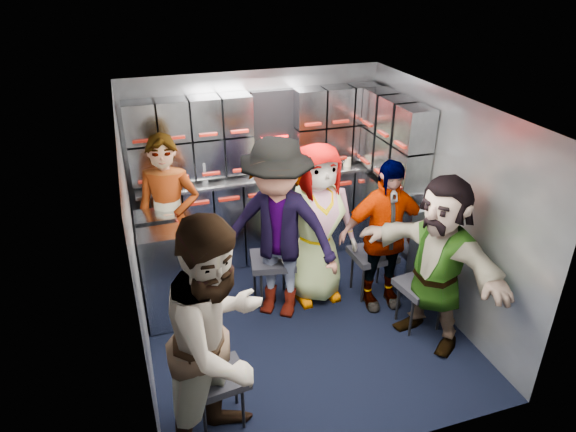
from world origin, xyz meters
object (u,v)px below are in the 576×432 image
object	(u,v)px
jump_seat_near_right	(421,288)
jump_seat_mid_left	(273,263)
attendant_arc_e	(437,263)
attendant_arc_b	(277,231)
jump_seat_center	(310,254)
attendant_standing	(170,220)
attendant_arc_d	(384,236)
attendant_arc_c	(317,225)
jump_seat_near_left	(219,380)
attendant_arc_a	(220,341)
jump_seat_mid_right	(372,256)

from	to	relation	value
jump_seat_near_right	jump_seat_mid_left	bearing A→B (deg)	146.16
attendant_arc_e	jump_seat_mid_left	bearing A→B (deg)	-151.75
attendant_arc_b	jump_seat_center	bearing A→B (deg)	69.76
jump_seat_mid_left	attendant_standing	bearing A→B (deg)	154.11
attendant_arc_b	attendant_arc_e	size ratio (longest dim) A/B	1.12
attendant_arc_b	attendant_arc_d	bearing A→B (deg)	23.89
attendant_standing	attendant_arc_c	bearing A→B (deg)	-0.64
jump_seat_center	attendant_standing	bearing A→B (deg)	167.17
attendant_arc_b	attendant_arc_c	xyz separation A→B (m)	(0.44, 0.13, -0.07)
attendant_arc_c	attendant_arc_d	world-z (taller)	attendant_arc_c
jump_seat_near_right	attendant_arc_d	bearing A→B (deg)	113.62
jump_seat_near_right	attendant_arc_b	bearing A→B (deg)	152.56
jump_seat_mid_left	attendant_standing	xyz separation A→B (m)	(-0.91, 0.44, 0.41)
jump_seat_near_right	attendant_arc_c	world-z (taller)	attendant_arc_c
jump_seat_near_left	jump_seat_mid_left	world-z (taller)	jump_seat_mid_left
attendant_standing	attendant_arc_b	distance (m)	1.10
jump_seat_mid_left	jump_seat_near_right	world-z (taller)	jump_seat_mid_left
jump_seat_mid_left	attendant_standing	world-z (taller)	attendant_standing
jump_seat_near_right	attendant_arc_d	size ratio (longest dim) A/B	0.31
attendant_arc_a	jump_seat_mid_left	bearing A→B (deg)	19.40
jump_seat_near_right	attendant_standing	bearing A→B (deg)	149.45
jump_seat_mid_right	attendant_arc_e	bearing A→B (deg)	-76.54
attendant_standing	attendant_arc_d	xyz separation A→B (m)	(1.91, -0.80, -0.08)
jump_seat_near_right	attendant_arc_c	xyz separation A→B (m)	(-0.75, 0.75, 0.40)
attendant_standing	attendant_arc_e	bearing A→B (deg)	-14.85
attendant_arc_a	attendant_arc_d	world-z (taller)	attendant_arc_a
attendant_standing	attendant_arc_d	world-z (taller)	attendant_standing
jump_seat_near_left	attendant_standing	bearing A→B (deg)	93.45
jump_seat_near_right	attendant_standing	size ratio (longest dim) A/B	0.28
jump_seat_near_left	attendant_arc_c	distance (m)	1.84
jump_seat_mid_left	attendant_arc_c	xyz separation A→B (m)	(0.44, -0.05, 0.38)
jump_seat_mid_right	attendant_arc_c	xyz separation A→B (m)	(-0.56, 0.14, 0.39)
attendant_arc_d	attendant_arc_b	bearing A→B (deg)	173.52
attendant_standing	attendant_arc_c	xyz separation A→B (m)	(1.35, -0.49, -0.03)
attendant_arc_a	attendant_arc_c	world-z (taller)	attendant_arc_a
attendant_arc_a	attendant_standing	bearing A→B (deg)	50.43
jump_seat_near_right	attendant_arc_c	size ratio (longest dim) A/B	0.29
jump_seat_mid_left	attendant_arc_b	world-z (taller)	attendant_arc_b
attendant_arc_b	attendant_arc_d	world-z (taller)	attendant_arc_b
attendant_arc_a	attendant_arc_b	size ratio (longest dim) A/B	1.02
jump_seat_center	attendant_arc_d	xyz separation A→B (m)	(0.56, -0.50, 0.38)
jump_seat_mid_right	attendant_arc_a	world-z (taller)	attendant_arc_a
attendant_arc_d	attendant_arc_e	bearing A→B (deg)	-68.94
attendant_standing	attendant_arc_a	xyz separation A→B (m)	(0.11, -1.96, 0.06)
jump_seat_mid_left	attendant_arc_c	world-z (taller)	attendant_arc_c
attendant_standing	attendant_arc_d	distance (m)	2.07
attendant_standing	attendant_arc_e	world-z (taller)	attendant_standing
attendant_arc_b	attendant_arc_c	bearing A→B (deg)	51.20
attendant_arc_a	attendant_arc_b	distance (m)	1.56
attendant_arc_c	attendant_arc_d	distance (m)	0.65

